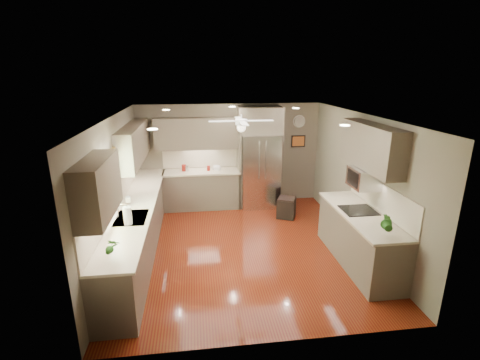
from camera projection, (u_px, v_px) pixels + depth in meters
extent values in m
plane|color=#4E100A|center=(243.00, 247.00, 6.70)|extent=(5.00, 5.00, 0.00)
plane|color=white|center=(244.00, 116.00, 5.96)|extent=(5.00, 5.00, 0.00)
plane|color=#655D4D|center=(230.00, 155.00, 8.69)|extent=(4.50, 0.00, 4.50)
plane|color=#655D4D|center=(274.00, 253.00, 3.96)|extent=(4.50, 0.00, 4.50)
plane|color=#655D4D|center=(116.00, 191.00, 6.05)|extent=(0.00, 5.00, 5.00)
plane|color=#655D4D|center=(360.00, 181.00, 6.60)|extent=(0.00, 5.00, 5.00)
cylinder|color=maroon|center=(184.00, 168.00, 8.36)|extent=(0.13, 0.13, 0.16)
cylinder|color=silver|center=(187.00, 168.00, 8.35)|extent=(0.10, 0.10, 0.14)
cylinder|color=maroon|center=(209.00, 168.00, 8.41)|extent=(0.09, 0.09, 0.12)
imported|color=white|center=(128.00, 199.00, 6.27)|extent=(0.09, 0.10, 0.19)
imported|color=#225618|center=(112.00, 246.00, 4.43)|extent=(0.18, 0.13, 0.32)
imported|color=#225618|center=(388.00, 223.00, 5.04)|extent=(0.24, 0.21, 0.37)
imported|color=beige|center=(217.00, 169.00, 8.44)|extent=(0.24, 0.24, 0.05)
cube|color=brown|center=(139.00, 228.00, 6.47)|extent=(0.60, 4.70, 0.90)
cube|color=beige|center=(137.00, 204.00, 6.33)|extent=(0.65, 4.70, 0.04)
cube|color=beige|center=(118.00, 191.00, 6.21)|extent=(0.02, 4.70, 0.50)
cube|color=brown|center=(202.00, 190.00, 8.56)|extent=(1.85, 0.60, 0.90)
cube|color=beige|center=(201.00, 172.00, 8.40)|extent=(1.85, 0.65, 0.04)
cube|color=beige|center=(201.00, 157.00, 8.61)|extent=(1.85, 0.02, 0.50)
cube|color=brown|center=(98.00, 188.00, 4.39)|extent=(0.33, 1.20, 0.75)
cube|color=brown|center=(134.00, 143.00, 7.13)|extent=(0.33, 2.40, 0.75)
cube|color=brown|center=(200.00, 133.00, 8.28)|extent=(2.15, 0.33, 0.75)
cube|color=brown|center=(371.00, 147.00, 5.83)|extent=(0.33, 1.70, 0.75)
cube|color=#BFF2B2|center=(108.00, 183.00, 5.49)|extent=(0.01, 1.00, 0.80)
cube|color=olive|center=(107.00, 156.00, 5.37)|extent=(0.05, 1.12, 0.06)
cube|color=olive|center=(113.00, 208.00, 5.62)|extent=(0.05, 1.12, 0.06)
cube|color=olive|center=(101.00, 194.00, 4.99)|extent=(0.05, 0.06, 0.80)
cube|color=olive|center=(117.00, 174.00, 5.99)|extent=(0.05, 0.06, 0.80)
cube|color=silver|center=(131.00, 218.00, 5.71)|extent=(0.50, 0.70, 0.03)
cube|color=#262626|center=(132.00, 220.00, 5.72)|extent=(0.44, 0.62, 0.05)
cylinder|color=silver|center=(118.00, 212.00, 5.65)|extent=(0.02, 0.02, 0.24)
cylinder|color=silver|center=(121.00, 205.00, 5.62)|extent=(0.16, 0.02, 0.02)
cube|color=silver|center=(259.00, 170.00, 8.54)|extent=(0.92, 0.72, 1.82)
cube|color=black|center=(262.00, 185.00, 8.29)|extent=(0.88, 0.02, 0.02)
cube|color=black|center=(262.00, 160.00, 8.11)|extent=(0.01, 0.02, 1.00)
cylinder|color=silver|center=(259.00, 161.00, 8.07)|extent=(0.02, 0.02, 0.90)
cylinder|color=silver|center=(266.00, 161.00, 8.09)|extent=(0.02, 0.02, 0.90)
cube|color=brown|center=(260.00, 120.00, 8.23)|extent=(1.04, 0.60, 0.63)
cube|color=brown|center=(239.00, 171.00, 8.54)|extent=(0.06, 0.60, 1.82)
cube|color=brown|center=(279.00, 169.00, 8.66)|extent=(0.06, 0.60, 1.82)
cube|color=brown|center=(359.00, 239.00, 6.04)|extent=(0.65, 2.20, 0.90)
cube|color=beige|center=(361.00, 214.00, 5.90)|extent=(0.70, 2.20, 0.04)
cube|color=beige|center=(381.00, 198.00, 5.86)|extent=(0.02, 2.20, 0.50)
cube|color=black|center=(358.00, 210.00, 5.99)|extent=(0.56, 0.52, 0.01)
cube|color=silver|center=(364.00, 178.00, 5.99)|extent=(0.42, 0.55, 0.34)
cube|color=black|center=(353.00, 178.00, 5.96)|extent=(0.02, 0.40, 0.26)
cylinder|color=white|center=(241.00, 117.00, 6.25)|extent=(0.03, 0.03, 0.08)
cylinder|color=white|center=(241.00, 122.00, 6.28)|extent=(0.22, 0.22, 0.10)
sphere|color=white|center=(241.00, 128.00, 6.31)|extent=(0.16, 0.16, 0.16)
cube|color=white|center=(260.00, 121.00, 6.32)|extent=(0.48, 0.11, 0.01)
cube|color=white|center=(239.00, 119.00, 6.61)|extent=(0.11, 0.48, 0.01)
cube|color=white|center=(222.00, 121.00, 6.23)|extent=(0.48, 0.11, 0.01)
cube|color=white|center=(244.00, 124.00, 5.94)|extent=(0.11, 0.48, 0.01)
cylinder|color=white|center=(166.00, 110.00, 7.02)|extent=(0.14, 0.14, 0.01)
cylinder|color=white|center=(296.00, 108.00, 7.35)|extent=(0.14, 0.14, 0.01)
cylinder|color=white|center=(153.00, 129.00, 4.65)|extent=(0.14, 0.14, 0.01)
cylinder|color=white|center=(345.00, 125.00, 4.98)|extent=(0.14, 0.14, 0.01)
cylinder|color=white|center=(232.00, 107.00, 7.66)|extent=(0.14, 0.14, 0.01)
cylinder|color=white|center=(299.00, 121.00, 8.66)|extent=(0.30, 0.03, 0.30)
cylinder|color=silver|center=(299.00, 121.00, 8.64)|extent=(0.29, 0.00, 0.29)
cube|color=black|center=(298.00, 141.00, 8.80)|extent=(0.36, 0.03, 0.30)
cube|color=#AD5922|center=(298.00, 141.00, 8.79)|extent=(0.30, 0.01, 0.24)
cube|color=black|center=(286.00, 208.00, 8.02)|extent=(0.52, 0.52, 0.44)
cube|color=black|center=(287.00, 198.00, 7.95)|extent=(0.49, 0.49, 0.03)
cylinder|color=white|center=(128.00, 216.00, 5.41)|extent=(0.13, 0.13, 0.30)
cylinder|color=silver|center=(128.00, 215.00, 5.41)|extent=(0.03, 0.03, 0.32)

